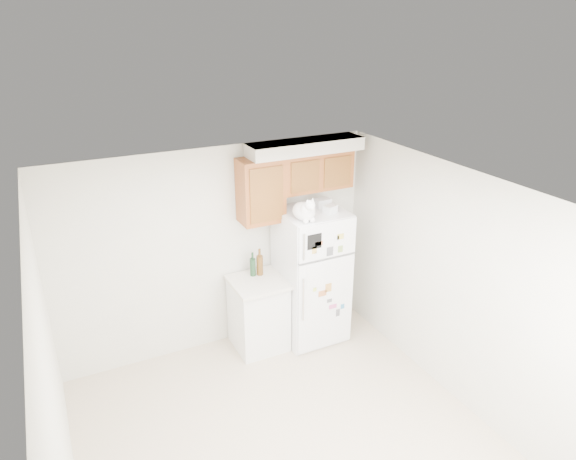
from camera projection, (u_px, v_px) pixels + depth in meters
ground_plane at (293, 448)px, 4.91m from camera, size 3.80×4.00×0.01m
room_shell at (294, 280)px, 4.51m from camera, size 3.84×4.04×2.52m
refrigerator at (311, 276)px, 6.34m from camera, size 0.76×0.78×1.70m
base_counter at (258, 313)px, 6.27m from camera, size 0.64×0.64×0.92m
cat at (305, 211)px, 5.71m from camera, size 0.29×0.43×0.30m
storage_box_back at (322, 203)px, 6.14m from camera, size 0.18×0.13×0.10m
storage_box_front at (330, 209)px, 5.95m from camera, size 0.18×0.16×0.09m
bottle_green at (253, 264)px, 6.14m from camera, size 0.07×0.07×0.30m
bottle_amber at (260, 262)px, 6.16m from camera, size 0.08×0.08×0.34m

